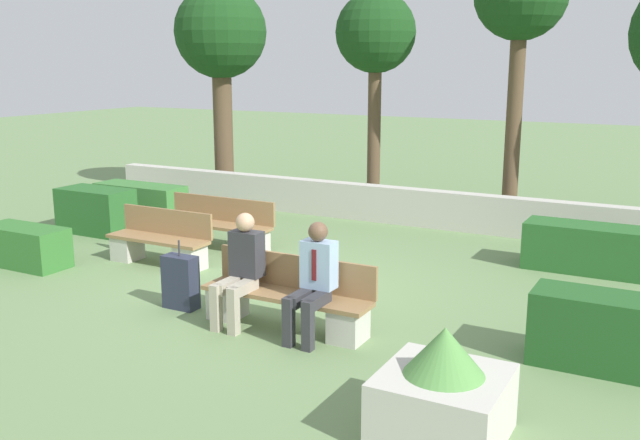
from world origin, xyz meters
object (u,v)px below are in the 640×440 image
tree_center_right (521,1)px  suitcase (181,282)px  bench_right_side (159,244)px  planter_corner_left (443,393)px  person_seated_man (314,276)px  tree_leftmost (221,38)px  tree_center_left (376,37)px  bench_front (287,301)px  person_seated_woman (241,264)px  bench_left_side (216,229)px

tree_center_right → suitcase: bearing=-109.2°
suitcase → tree_center_right: size_ratio=0.17×
bench_right_side → planter_corner_left: bearing=-30.5°
tree_center_right → person_seated_man: bearing=-93.8°
person_seated_man → tree_leftmost: 9.59m
tree_center_left → bench_front: bearing=-73.9°
person_seated_woman → bench_front: bearing=14.6°
tree_leftmost → person_seated_man: bearing=-48.1°
bench_front → person_seated_man: size_ratio=1.59×
tree_leftmost → tree_center_right: bearing=1.4°
suitcase → tree_center_left: 7.67m
bench_right_side → tree_center_left: tree_center_left is taller
bench_right_side → suitcase: (1.57, -1.43, 0.03)m
bench_right_side → tree_center_left: size_ratio=0.38×
suitcase → bench_left_side: bearing=117.8°
bench_left_side → bench_right_side: (-0.18, -1.21, -0.01)m
suitcase → tree_leftmost: (-4.17, 6.74, 3.21)m
bench_right_side → tree_leftmost: bearing=113.6°
bench_left_side → suitcase: size_ratio=2.31×
bench_right_side → person_seated_man: person_seated_man is taller
person_seated_man → tree_leftmost: tree_leftmost is taller
tree_leftmost → planter_corner_left: bearing=-45.5°
planter_corner_left → tree_center_right: 9.30m
tree_center_right → tree_leftmost: bearing=-178.6°
bench_front → tree_center_right: 7.87m
person_seated_man → person_seated_woman: (-0.97, 0.00, 0.00)m
bench_right_side → person_seated_man: (3.51, -1.51, 0.41)m
person_seated_man → tree_leftmost: bearing=131.9°
bench_front → tree_center_left: tree_center_left is taller
person_seated_woman → tree_center_right: (1.43, 6.98, 3.39)m
person_seated_woman → tree_center_right: 7.89m
planter_corner_left → tree_leftmost: (-8.09, 8.24, 3.15)m
bench_front → tree_leftmost: (-5.69, 6.68, 3.23)m
bench_front → tree_center_left: (-2.00, 6.90, 3.19)m
bench_left_side → planter_corner_left: size_ratio=2.03×
tree_leftmost → bench_right_side: bearing=-63.9°
bench_right_side → person_seated_man: 3.85m
bench_front → tree_center_left: size_ratio=0.47×
bench_left_side → person_seated_man: 4.32m
tree_center_left → planter_corner_left: bearing=-62.5°
suitcase → planter_corner_left: bearing=-20.9°
tree_center_left → bench_right_side: bearing=-101.1°
person_seated_woman → tree_center_right: size_ratio=0.26×
bench_front → person_seated_woman: size_ratio=1.58×
bench_front → bench_right_side: bearing=156.1°
bench_left_side → person_seated_man: bearing=-48.3°
person_seated_man → planter_corner_left: (1.98, -1.42, -0.32)m
bench_right_side → person_seated_man: bearing=-25.7°
suitcase → tree_center_right: tree_center_right is taller
person_seated_woman → tree_center_left: (-1.46, 7.04, 2.79)m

